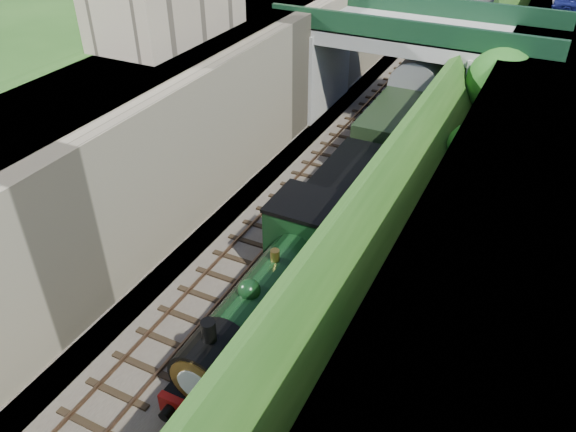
{
  "coord_description": "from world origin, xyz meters",
  "views": [
    {
      "loc": [
        8.28,
        -8.72,
        15.41
      ],
      "look_at": [
        0.0,
        7.97,
        2.65
      ],
      "focal_mm": 35.0,
      "sensor_mm": 36.0,
      "label": 1
    }
  ],
  "objects": [
    {
      "name": "track_right",
      "position": [
        1.2,
        20.0,
        0.25
      ],
      "size": [
        2.5,
        90.0,
        0.2
      ],
      "color": "black",
      "rests_on": "trackbed"
    },
    {
      "name": "street_plateau_right",
      "position": [
        9.5,
        20.0,
        3.12
      ],
      "size": [
        8.0,
        90.0,
        6.25
      ],
      "primitive_type": "cube",
      "color": "#262628",
      "rests_on": "ground"
    },
    {
      "name": "retaining_wall",
      "position": [
        -5.5,
        20.0,
        3.5
      ],
      "size": [
        1.0,
        90.0,
        7.0
      ],
      "primitive_type": "cube",
      "color": "#756B56",
      "rests_on": "ground"
    },
    {
      "name": "road_bridge",
      "position": [
        0.94,
        24.0,
        4.08
      ],
      "size": [
        16.0,
        6.4,
        7.25
      ],
      "color": "gray",
      "rests_on": "ground"
    },
    {
      "name": "coach_front",
      "position": [
        1.2,
        24.35,
        2.05
      ],
      "size": [
        2.9,
        18.0,
        3.7
      ],
      "color": "black",
      "rests_on": "trackbed"
    },
    {
      "name": "track_left",
      "position": [
        -2.0,
        20.0,
        0.25
      ],
      "size": [
        2.5,
        90.0,
        0.2
      ],
      "color": "black",
      "rests_on": "trackbed"
    },
    {
      "name": "coach_middle",
      "position": [
        1.2,
        43.15,
        2.05
      ],
      "size": [
        2.9,
        18.0,
        3.7
      ],
      "color": "black",
      "rests_on": "trackbed"
    },
    {
      "name": "embankment_slope",
      "position": [
        4.99,
        16.83,
        2.74
      ],
      "size": [
        4.72,
        90.0,
        6.45
      ],
      "color": "#1E4714",
      "rests_on": "ground"
    },
    {
      "name": "tree",
      "position": [
        5.91,
        21.13,
        4.65
      ],
      "size": [
        3.6,
        3.8,
        6.6
      ],
      "color": "black",
      "rests_on": "ground"
    },
    {
      "name": "ground",
      "position": [
        0.0,
        0.0,
        0.0
      ],
      "size": [
        160.0,
        160.0,
        0.0
      ],
      "primitive_type": "plane",
      "color": "#1E4714",
      "rests_on": "ground"
    },
    {
      "name": "locomotive",
      "position": [
        1.2,
        4.39,
        1.89
      ],
      "size": [
        3.1,
        10.22,
        3.83
      ],
      "color": "black",
      "rests_on": "trackbed"
    },
    {
      "name": "street_plateau_left",
      "position": [
        -9.0,
        20.0,
        3.5
      ],
      "size": [
        6.0,
        90.0,
        7.0
      ],
      "primitive_type": "cube",
      "color": "#262628",
      "rests_on": "ground"
    },
    {
      "name": "tender",
      "position": [
        1.2,
        11.75,
        1.62
      ],
      "size": [
        2.7,
        6.0,
        3.05
      ],
      "color": "black",
      "rests_on": "trackbed"
    },
    {
      "name": "trackbed",
      "position": [
        0.0,
        20.0,
        0.1
      ],
      "size": [
        10.0,
        90.0,
        0.2
      ],
      "primitive_type": "cube",
      "color": "#473F38",
      "rests_on": "ground"
    }
  ]
}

